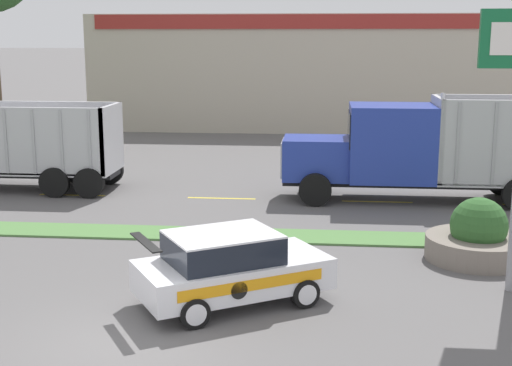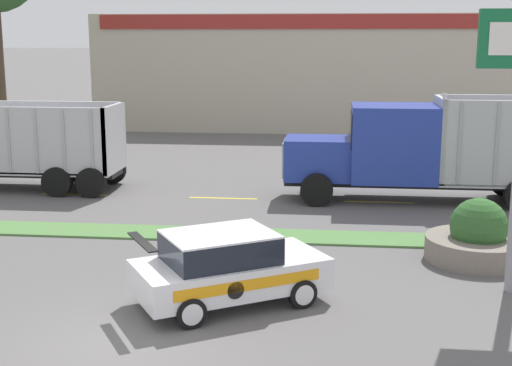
% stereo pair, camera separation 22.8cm
% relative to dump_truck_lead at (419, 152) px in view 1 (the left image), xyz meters
% --- Properties ---
extents(ground_plane, '(600.00, 600.00, 0.00)m').
position_rel_dump_truck_lead_xyz_m(ground_plane, '(-6.86, -12.36, -1.70)').
color(ground_plane, '#5B5959').
extents(grass_verge, '(120.00, 1.39, 0.06)m').
position_rel_dump_truck_lead_xyz_m(grass_verge, '(-6.86, -5.05, -1.67)').
color(grass_verge, '#517F42').
rests_on(grass_verge, ground_plane).
extents(centre_line_3, '(2.40, 0.14, 0.01)m').
position_rel_dump_truck_lead_xyz_m(centre_line_3, '(-12.19, -0.35, -1.69)').
color(centre_line_3, yellow).
rests_on(centre_line_3, ground_plane).
extents(centre_line_4, '(2.40, 0.14, 0.01)m').
position_rel_dump_truck_lead_xyz_m(centre_line_4, '(-6.79, -0.35, -1.69)').
color(centre_line_4, yellow).
rests_on(centre_line_4, ground_plane).
extents(centre_line_5, '(2.40, 0.14, 0.01)m').
position_rel_dump_truck_lead_xyz_m(centre_line_5, '(-1.39, -0.35, -1.69)').
color(centre_line_5, yellow).
rests_on(centre_line_5, ground_plane).
extents(dump_truck_lead, '(10.95, 2.65, 3.77)m').
position_rel_dump_truck_lead_xyz_m(dump_truck_lead, '(0.00, 0.00, 0.00)').
color(dump_truck_lead, black).
rests_on(dump_truck_lead, ground_plane).
extents(rally_car, '(4.40, 3.70, 1.61)m').
position_rel_dump_truck_lead_xyz_m(rally_car, '(-5.17, -10.22, -0.88)').
color(rally_car, white).
rests_on(rally_car, ground_plane).
extents(stone_planter, '(2.62, 2.62, 1.61)m').
position_rel_dump_truck_lead_xyz_m(stone_planter, '(0.70, -6.59, -1.15)').
color(stone_planter, slate).
rests_on(stone_planter, ground_plane).
extents(store_building_backdrop, '(28.34, 12.10, 6.80)m').
position_rel_dump_truck_lead_xyz_m(store_building_backdrop, '(-3.04, 22.40, 1.71)').
color(store_building_backdrop, '#BCB29E').
rests_on(store_building_backdrop, ground_plane).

